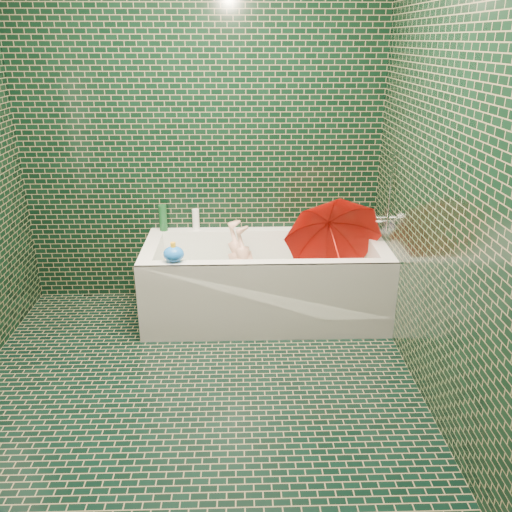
{
  "coord_description": "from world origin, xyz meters",
  "views": [
    {
      "loc": [
        0.28,
        -2.51,
        1.89
      ],
      "look_at": [
        0.38,
        0.82,
        0.54
      ],
      "focal_mm": 38.0,
      "sensor_mm": 36.0,
      "label": 1
    }
  ],
  "objects_px": {
    "umbrella": "(336,247)",
    "bath_toy": "(174,254)",
    "bathtub": "(265,289)",
    "rubber_duck": "(340,224)",
    "child": "(247,277)"
  },
  "relations": [
    {
      "from": "umbrella",
      "to": "bath_toy",
      "type": "xyz_separation_m",
      "value": [
        -1.08,
        -0.22,
        0.05
      ]
    },
    {
      "from": "rubber_duck",
      "to": "child",
      "type": "bearing_deg",
      "value": -167.55
    },
    {
      "from": "bathtub",
      "to": "child",
      "type": "relative_size",
      "value": 2.13
    },
    {
      "from": "rubber_duck",
      "to": "bathtub",
      "type": "bearing_deg",
      "value": -162.61
    },
    {
      "from": "bathtub",
      "to": "rubber_duck",
      "type": "bearing_deg",
      "value": 29.92
    },
    {
      "from": "umbrella",
      "to": "bath_toy",
      "type": "bearing_deg",
      "value": -163.4
    },
    {
      "from": "rubber_duck",
      "to": "bath_toy",
      "type": "height_order",
      "value": "bath_toy"
    },
    {
      "from": "bathtub",
      "to": "bath_toy",
      "type": "distance_m",
      "value": 0.78
    },
    {
      "from": "bathtub",
      "to": "rubber_duck",
      "type": "xyz_separation_m",
      "value": [
        0.58,
        0.33,
        0.38
      ]
    },
    {
      "from": "child",
      "to": "rubber_duck",
      "type": "xyz_separation_m",
      "value": [
        0.71,
        0.33,
        0.28
      ]
    },
    {
      "from": "bath_toy",
      "to": "rubber_duck",
      "type": "bearing_deg",
      "value": 46.53
    },
    {
      "from": "bathtub",
      "to": "umbrella",
      "type": "height_order",
      "value": "umbrella"
    },
    {
      "from": "umbrella",
      "to": "bath_toy",
      "type": "height_order",
      "value": "umbrella"
    },
    {
      "from": "bathtub",
      "to": "bath_toy",
      "type": "xyz_separation_m",
      "value": [
        -0.6,
        -0.29,
        0.4
      ]
    },
    {
      "from": "bath_toy",
      "to": "umbrella",
      "type": "bearing_deg",
      "value": 30.08
    }
  ]
}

